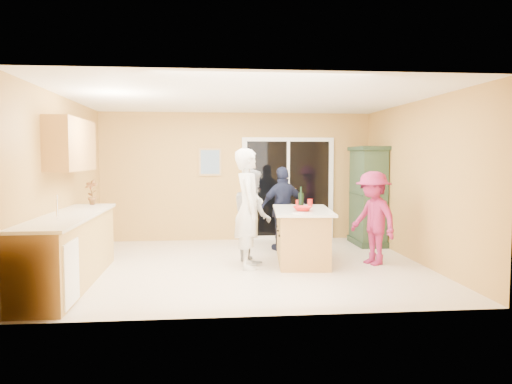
{
  "coord_description": "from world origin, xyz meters",
  "views": [
    {
      "loc": [
        -0.63,
        -7.68,
        1.7
      ],
      "look_at": [
        0.15,
        0.1,
        1.15
      ],
      "focal_mm": 35.0,
      "sensor_mm": 36.0,
      "label": 1
    }
  ],
  "objects": [
    {
      "name": "tumbler_far",
      "position": [
        1.13,
        0.65,
        0.92
      ],
      "size": [
        0.1,
        0.1,
        0.12
      ],
      "primitive_type": "cylinder",
      "rotation": [
        0.0,
        0.0,
        -0.18
      ],
      "color": "red",
      "rests_on": "kitchen_island"
    },
    {
      "name": "wall_left",
      "position": [
        -2.75,
        0.0,
        1.3
      ],
      "size": [
        0.1,
        5.0,
        2.6
      ],
      "primitive_type": "cube",
      "color": "#ECB161",
      "rests_on": "ground"
    },
    {
      "name": "framed_picture",
      "position": [
        -0.55,
        2.48,
        1.6
      ],
      "size": [
        0.46,
        0.04,
        0.56
      ],
      "color": "tan",
      "rests_on": "wall_back"
    },
    {
      "name": "kitchen_island",
      "position": [
        0.9,
        0.15,
        0.4
      ],
      "size": [
        1.06,
        1.73,
        0.86
      ],
      "rotation": [
        0.0,
        0.0,
        -0.1
      ],
      "color": "tan",
      "rests_on": "floor"
    },
    {
      "name": "wall_right",
      "position": [
        2.75,
        0.0,
        1.3
      ],
      "size": [
        0.1,
        5.0,
        2.6
      ],
      "primitive_type": "cube",
      "color": "#ECB161",
      "rests_on": "ground"
    },
    {
      "name": "tulip_vase",
      "position": [
        -2.45,
        0.45,
        1.14
      ],
      "size": [
        0.25,
        0.21,
        0.4
      ],
      "primitive_type": "imported",
      "rotation": [
        0.0,
        0.0,
        -0.36
      ],
      "color": "#A71016",
      "rests_on": "left_cabinet_run"
    },
    {
      "name": "tumbler_near",
      "position": [
        0.89,
        0.45,
        0.93
      ],
      "size": [
        0.1,
        0.1,
        0.12
      ],
      "primitive_type": "cylinder",
      "rotation": [
        0.0,
        0.0,
        -0.12
      ],
      "color": "red",
      "rests_on": "kitchen_island"
    },
    {
      "name": "white_plate",
      "position": [
        0.74,
        -0.4,
        0.87
      ],
      "size": [
        0.23,
        0.23,
        0.01
      ],
      "primitive_type": "cylinder",
      "rotation": [
        0.0,
        0.0,
        0.26
      ],
      "color": "silver",
      "rests_on": "kitchen_island"
    },
    {
      "name": "woman_grey",
      "position": [
        0.1,
        0.3,
        0.76
      ],
      "size": [
        0.67,
        0.81,
        1.52
      ],
      "primitive_type": "imported",
      "rotation": [
        0.0,
        0.0,
        1.71
      ],
      "color": "#ABACAE",
      "rests_on": "floor"
    },
    {
      "name": "floor",
      "position": [
        0.0,
        0.0,
        0.0
      ],
      "size": [
        5.5,
        5.5,
        0.0
      ],
      "primitive_type": "plane",
      "color": "beige",
      "rests_on": "ground"
    },
    {
      "name": "woman_white",
      "position": [
        0.01,
        -0.15,
        0.91
      ],
      "size": [
        0.45,
        0.68,
        1.83
      ],
      "primitive_type": "imported",
      "rotation": [
        0.0,
        0.0,
        1.55
      ],
      "color": "white",
      "rests_on": "floor"
    },
    {
      "name": "green_hutch",
      "position": [
        2.49,
        1.68,
        0.93
      ],
      "size": [
        0.55,
        1.04,
        1.9
      ],
      "color": "#203423",
      "rests_on": "floor"
    },
    {
      "name": "wall_back",
      "position": [
        0.0,
        2.5,
        1.3
      ],
      "size": [
        5.5,
        0.1,
        2.6
      ],
      "primitive_type": "cube",
      "color": "#ECB161",
      "rests_on": "ground"
    },
    {
      "name": "sliding_door",
      "position": [
        1.05,
        2.46,
        1.05
      ],
      "size": [
        1.9,
        0.07,
        2.1
      ],
      "color": "white",
      "rests_on": "floor"
    },
    {
      "name": "upper_cabinets",
      "position": [
        -2.58,
        -0.2,
        1.88
      ],
      "size": [
        0.35,
        1.6,
        0.75
      ],
      "primitive_type": "cube",
      "color": "tan",
      "rests_on": "wall_left"
    },
    {
      "name": "ceiling",
      "position": [
        0.0,
        0.0,
        2.6
      ],
      "size": [
        5.5,
        5.0,
        0.1
      ],
      "primitive_type": "cube",
      "color": "white",
      "rests_on": "wall_back"
    },
    {
      "name": "wine_bottle",
      "position": [
        0.88,
        0.15,
        1.0
      ],
      "size": [
        0.08,
        0.08,
        0.36
      ],
      "rotation": [
        0.0,
        0.0,
        -0.32
      ],
      "color": "black",
      "rests_on": "kitchen_island"
    },
    {
      "name": "left_cabinet_run",
      "position": [
        -2.45,
        -1.05,
        0.46
      ],
      "size": [
        0.65,
        3.05,
        1.24
      ],
      "color": "tan",
      "rests_on": "floor"
    },
    {
      "name": "serving_bowl",
      "position": [
        0.86,
        -0.09,
        0.9
      ],
      "size": [
        0.39,
        0.39,
        0.07
      ],
      "primitive_type": "imported",
      "rotation": [
        0.0,
        0.0,
        -0.37
      ],
      "color": "red",
      "rests_on": "kitchen_island"
    },
    {
      "name": "wall_front",
      "position": [
        0.0,
        -2.5,
        1.3
      ],
      "size": [
        5.5,
        0.1,
        2.6
      ],
      "primitive_type": "cube",
      "color": "#ECB161",
      "rests_on": "ground"
    },
    {
      "name": "woman_navy",
      "position": [
        0.77,
        1.26,
        0.76
      ],
      "size": [
        0.96,
        0.57,
        1.52
      ],
      "primitive_type": "imported",
      "rotation": [
        0.0,
        0.0,
        3.38
      ],
      "color": "#171732",
      "rests_on": "floor"
    },
    {
      "name": "woman_magenta",
      "position": [
        1.99,
        -0.09,
        0.74
      ],
      "size": [
        0.86,
        1.09,
        1.48
      ],
      "primitive_type": "imported",
      "rotation": [
        0.0,
        0.0,
        -1.19
      ],
      "color": "#982156",
      "rests_on": "floor"
    }
  ]
}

